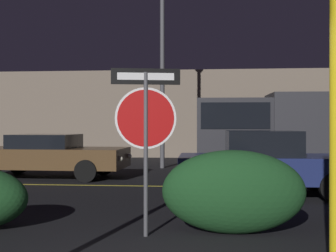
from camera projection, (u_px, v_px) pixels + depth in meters
road_center_stripe at (190, 186)px, 11.57m from camera, size 40.02×0.12×0.01m
stop_sign at (146, 118)px, 6.42m from camera, size 0.94×0.23×2.31m
hedge_bush_2 at (233, 192)px, 6.58m from camera, size 2.02×0.79×1.18m
passing_car_2 at (49, 155)px, 13.52m from camera, size 4.53×2.10×1.26m
passing_car_3 at (267, 163)px, 10.13m from camera, size 3.96×1.98×1.40m
delivery_truck at (288, 125)px, 16.90m from camera, size 6.94×2.74×2.65m
street_lamp at (162, 49)px, 16.49m from camera, size 0.43×0.43×6.66m
building_backdrop at (233, 114)px, 22.89m from camera, size 27.96×3.05×4.08m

